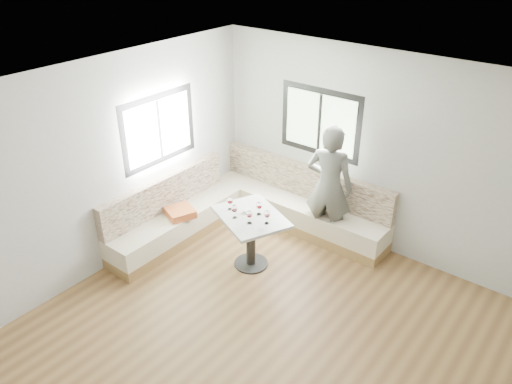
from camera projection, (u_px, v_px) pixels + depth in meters
room at (262, 229)px, 5.05m from camera, size 5.01×5.01×2.81m
banquette at (245, 211)px, 7.46m from camera, size 2.90×2.80×0.95m
table at (251, 228)px, 6.58m from camera, size 1.17×1.07×0.78m
person at (329, 187)px, 6.91m from camera, size 0.75×0.59×1.82m
olive_ramekin at (246, 211)px, 6.54m from camera, size 0.09×0.09×0.04m
wine_glass_a at (230, 201)px, 6.56m from camera, size 0.08×0.08×0.19m
wine_glass_b at (234, 209)px, 6.38m from camera, size 0.08×0.08×0.19m
wine_glass_c at (249, 215)px, 6.26m from camera, size 0.08×0.08×0.19m
wine_glass_d at (259, 206)px, 6.45m from camera, size 0.08×0.08×0.19m
wine_glass_e at (267, 214)px, 6.26m from camera, size 0.08×0.08×0.19m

